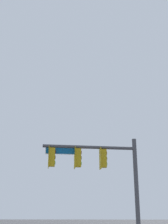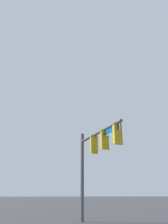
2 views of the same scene
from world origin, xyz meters
name	(u,v)px [view 1 (image 1 of 2)]	position (x,y,z in m)	size (l,w,h in m)	color
signal_pole_near	(101,168)	(-5.34, -6.63, 4.49)	(5.66, 1.63, 6.33)	#47474C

